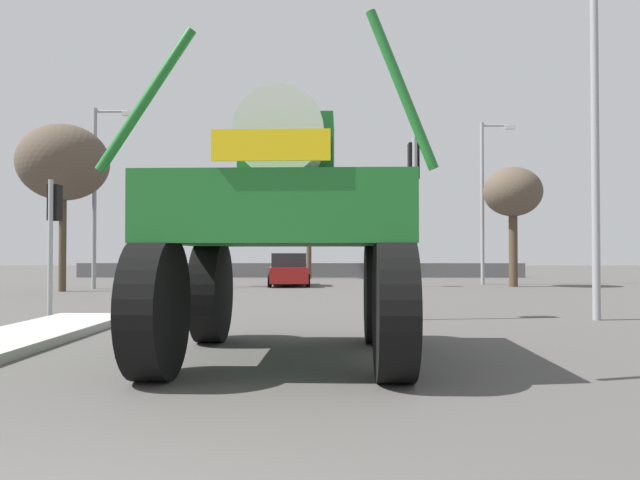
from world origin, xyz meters
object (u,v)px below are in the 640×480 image
Objects in this scene: traffic_signal_far_left at (198,224)px; streetlight_near_right at (599,106)px; traffic_signal_far_right at (388,220)px; bare_tree_far_center at (309,181)px; oversize_sprayer at (286,224)px; traffic_signal_near_right at (414,187)px; streetlight_far_right at (485,195)px; bare_tree_right at (513,194)px; sedan_ahead at (288,270)px; streetlight_far_left at (98,188)px; bare_tree_left at (63,163)px; traffic_signal_near_left at (54,218)px.

traffic_signal_far_left is 18.78m from streetlight_near_right.
traffic_signal_far_right is 10.30m from bare_tree_far_center.
oversize_sprayer reaches higher than traffic_signal_near_right.
traffic_signal_far_right is 5.55m from streetlight_far_right.
streetlight_far_right is 1.45× the size of bare_tree_right.
streetlight_far_right reaches higher than traffic_signal_far_right.
streetlight_far_right is (13.52, 2.22, 1.53)m from traffic_signal_far_left.
traffic_signal_near_right is 1.00× the size of traffic_signal_far_right.
traffic_signal_near_right is at bearing -23.83° from oversize_sprayer.
traffic_signal_far_left is 0.44× the size of streetlight_near_right.
bare_tree_far_center is (4.77, 9.15, 2.97)m from traffic_signal_far_left.
streetlight_far_right is at bearing -86.49° from sedan_ahead.
bare_tree_left is (-0.70, -1.87, 0.81)m from streetlight_far_left.
traffic_signal_near_left is 0.41× the size of streetlight_far_right.
bare_tree_left is at bearing 111.67° from traffic_signal_near_left.
traffic_signal_near_right reaches higher than traffic_signal_near_left.
traffic_signal_far_right is (3.34, 19.59, 1.11)m from oversize_sprayer.
traffic_signal_far_left reaches higher than traffic_signal_near_left.
streetlight_far_left is (-11.82, 12.34, 1.26)m from traffic_signal_near_right.
streetlight_far_left is 14.02m from bare_tree_far_center.
oversize_sprayer is at bearing -62.70° from streetlight_far_left.
streetlight_far_right is 1.10× the size of bare_tree_far_center.
bare_tree_far_center reaches higher than oversize_sprayer.
traffic_signal_near_right is 0.58× the size of bare_tree_far_center.
sedan_ahead is 1.08× the size of traffic_signal_far_left.
streetlight_far_left is at bearing 133.76° from traffic_signal_near_right.
oversize_sprayer is 1.30× the size of traffic_signal_far_left.
bare_tree_far_center is at bearing 77.21° from traffic_signal_near_left.
traffic_signal_near_right reaches higher than sedan_ahead.
bare_tree_far_center is at bearing 97.60° from traffic_signal_near_right.
bare_tree_far_center is at bearing 112.75° from traffic_signal_far_right.
traffic_signal_near_right is 0.54× the size of streetlight_far_left.
traffic_signal_near_left is at bearing -92.02° from traffic_signal_far_left.
streetlight_far_left is 2.16m from bare_tree_left.
streetlight_near_right is at bearing -49.71° from traffic_signal_far_left.
sedan_ahead is 10.75m from bare_tree_left.
traffic_signal_near_right is 0.63× the size of bare_tree_left.
bare_tree_right is (14.30, 0.24, 1.40)m from traffic_signal_far_left.
sedan_ahead is at bearing 18.38° from streetlight_far_left.
bare_tree_right is (2.23, 14.49, -0.63)m from streetlight_near_right.
traffic_signal_far_left is at bearing -179.02° from bare_tree_right.
traffic_signal_near_left is (-4.55, -14.98, 1.62)m from sedan_ahead.
streetlight_far_right is at bearing 70.88° from traffic_signal_near_right.
traffic_signal_far_right is at bearing 15.17° from bare_tree_left.
streetlight_far_left is at bearing 142.01° from streetlight_near_right.
streetlight_far_left is at bearing -156.40° from traffic_signal_far_left.
bare_tree_far_center is (-9.53, 8.90, 1.57)m from bare_tree_right.
traffic_signal_near_right is at bearing -114.21° from bare_tree_right.
traffic_signal_near_left is at bearing 179.90° from traffic_signal_near_right.
streetlight_far_left is (-3.95, -1.73, 1.46)m from traffic_signal_far_left.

